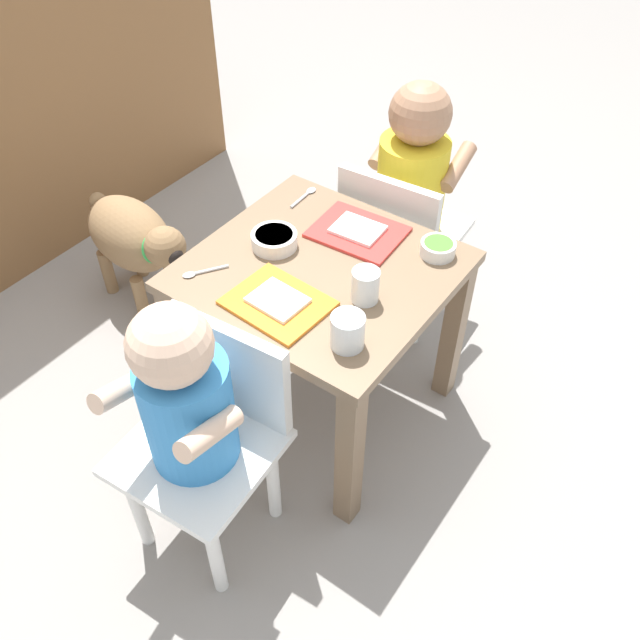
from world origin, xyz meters
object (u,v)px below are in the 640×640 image
Objects in this scene: dining_table at (320,297)px; water_cup_left at (365,287)px; spoon_by_right_tray at (305,195)px; food_tray_right at (357,231)px; water_cup_right at (347,333)px; seated_child_left at (191,404)px; spoon_by_left_tray at (201,272)px; dog at (134,237)px; veggie_bowl_near at (275,239)px; food_tray_left at (277,302)px; cereal_bowl_left_side at (438,248)px; seated_child_right at (410,183)px.

water_cup_left is (-0.03, -0.13, 0.12)m from dining_table.
dining_table is 0.28m from spoon_by_right_tray.
food_tray_right reaches higher than spoon_by_right_tray.
spoon_by_right_tray is at bearing 43.27° from dining_table.
food_tray_right is 2.95× the size of water_cup_right.
seated_child_left reaches higher than spoon_by_right_tray.
spoon_by_left_tray is (-0.13, 0.32, -0.03)m from water_cup_left.
food_tray_right is 0.35m from water_cup_right.
veggie_bowl_near is at bearing -92.18° from dog.
food_tray_left is 2.66× the size of cereal_bowl_left_side.
seated_child_left is 3.20× the size of food_tray_right.
seated_child_left is 9.25× the size of water_cup_left.
seated_child_left reaches higher than cereal_bowl_left_side.
dining_table is at bearing -49.47° from spoon_by_left_tray.
water_cup_right is 0.69× the size of veggie_bowl_near.
spoon_by_left_tray is at bearing 163.64° from seated_child_right.
food_tray_left is 2.05× the size of spoon_by_right_tray.
seated_child_right is 0.28m from spoon_by_right_tray.
spoon_by_right_tray is (0.22, 0.32, -0.03)m from water_cup_left.
seated_child_right is (0.42, 0.02, 0.07)m from dining_table.
veggie_bowl_near is (-0.02, -0.53, 0.24)m from dog.
seated_child_left is 0.82m from dog.
water_cup_right is (-0.18, -0.83, 0.26)m from dog.
dining_table is at bearing -90.62° from veggie_bowl_near.
water_cup_left reaches higher than spoon_by_right_tray.
veggie_bowl_near is at bearing -22.50° from spoon_by_left_tray.
veggie_bowl_near reaches higher than spoon_by_left_tray.
water_cup_left reaches higher than spoon_by_left_tray.
veggie_bowl_near reaches higher than dining_table.
food_tray_left reaches higher than dining_table.
water_cup_left is at bearing -17.17° from seated_child_left.
cereal_bowl_left_side is at bearing -59.07° from veggie_bowl_near.
seated_child_right is 7.67× the size of spoon_by_left_tray.
dining_table is 0.42m from seated_child_right.
spoon_by_left_tray is (-0.16, 0.19, 0.09)m from dining_table.
cereal_bowl_left_side reaches higher than dining_table.
dog is 4.07× the size of spoon_by_right_tray.
water_cup_left is 0.39m from spoon_by_right_tray.
seated_child_left is at bearing -178.23° from dining_table.
seated_child_left is 6.63× the size of spoon_by_right_tray.
dog is (-0.40, 0.63, -0.21)m from seated_child_right.
spoon_by_left_tray is (-0.17, 0.07, -0.02)m from veggie_bowl_near.
seated_child_left is 0.31m from water_cup_right.
cereal_bowl_left_side is at bearing -12.98° from water_cup_left.
seated_child_right reaches higher than seated_child_left.
dog is 5.68× the size of water_cup_left.
food_tray_left is 2.02× the size of veggie_bowl_near.
food_tray_right is 2.29× the size of spoon_by_left_tray.
water_cup_right is 0.78× the size of spoon_by_left_tray.
dog is (0.02, 0.65, -0.14)m from dining_table.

